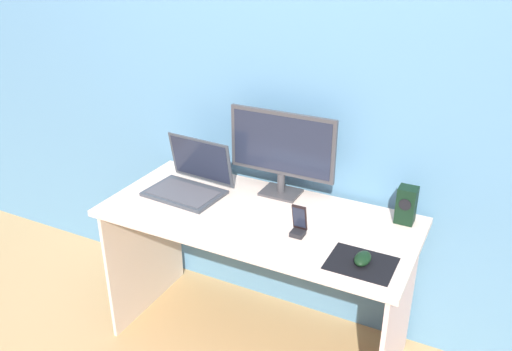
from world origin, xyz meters
name	(u,v)px	position (x,y,z in m)	size (l,w,h in m)	color
ground_plane	(258,340)	(0.00, 0.00, 0.00)	(8.00, 8.00, 0.00)	tan
wall_back	(295,78)	(0.00, 0.37, 1.25)	(6.00, 0.04, 2.50)	teal
desk	(258,243)	(0.00, 0.00, 0.57)	(1.39, 0.63, 0.72)	beige
monitor	(282,149)	(0.01, 0.23, 0.95)	(0.52, 0.14, 0.41)	#3B3A3B
speaker_right	(406,205)	(0.59, 0.23, 0.80)	(0.08, 0.08, 0.16)	black
laptop	(190,182)	(-0.39, 0.06, 0.77)	(0.37, 0.30, 0.24)	#373D43
keyboard_external	(228,230)	(-0.05, -0.19, 0.73)	(0.39, 0.11, 0.01)	white
mousepad	(361,263)	(0.52, -0.16, 0.72)	(0.25, 0.20, 0.00)	black
mouse	(363,259)	(0.52, -0.16, 0.74)	(0.06, 0.10, 0.04)	black
phone_in_dock	(299,225)	(0.23, -0.08, 0.77)	(0.06, 0.06, 0.14)	black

